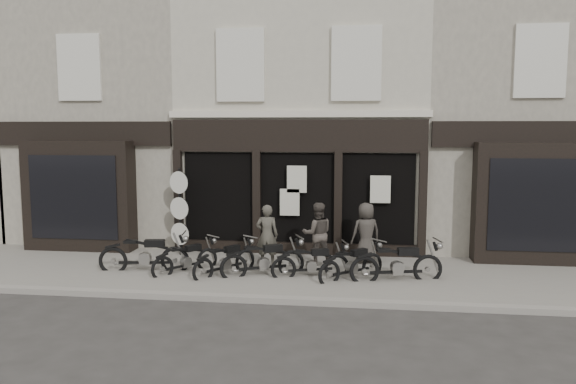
# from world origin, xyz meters

# --- Properties ---
(ground_plane) EXTENTS (90.00, 90.00, 0.00)m
(ground_plane) POSITION_xyz_m (0.00, 0.00, 0.00)
(ground_plane) COLOR #2D2B28
(ground_plane) RESTS_ON ground
(pavement) EXTENTS (30.00, 4.20, 0.12)m
(pavement) POSITION_xyz_m (0.00, 0.90, 0.06)
(pavement) COLOR slate
(pavement) RESTS_ON ground_plane
(kerb) EXTENTS (30.00, 0.25, 0.13)m
(kerb) POSITION_xyz_m (0.00, -1.25, 0.07)
(kerb) COLOR gray
(kerb) RESTS_ON ground_plane
(central_building) EXTENTS (7.30, 6.22, 8.34)m
(central_building) POSITION_xyz_m (0.00, 5.95, 4.08)
(central_building) COLOR #B6B09C
(central_building) RESTS_ON ground
(neighbour_left) EXTENTS (5.60, 6.73, 8.34)m
(neighbour_left) POSITION_xyz_m (-6.35, 5.90, 4.04)
(neighbour_left) COLOR #9C9584
(neighbour_left) RESTS_ON ground
(neighbour_right) EXTENTS (5.60, 6.73, 8.34)m
(neighbour_right) POSITION_xyz_m (6.35, 5.90, 4.04)
(neighbour_right) COLOR #9C9584
(neighbour_right) RESTS_ON ground
(motorcycle_0) EXTENTS (2.26, 0.68, 1.09)m
(motorcycle_0) POSITION_xyz_m (-3.57, 0.58, 0.43)
(motorcycle_0) COLOR black
(motorcycle_0) RESTS_ON ground
(motorcycle_1) EXTENTS (1.39, 1.60, 0.91)m
(motorcycle_1) POSITION_xyz_m (-2.53, 0.62, 0.36)
(motorcycle_1) COLOR black
(motorcycle_1) RESTS_ON ground
(motorcycle_2) EXTENTS (1.35, 1.68, 0.93)m
(motorcycle_2) POSITION_xyz_m (-1.51, 0.55, 0.37)
(motorcycle_2) COLOR black
(motorcycle_2) RESTS_ON ground
(motorcycle_3) EXTENTS (1.98, 1.17, 1.02)m
(motorcycle_3) POSITION_xyz_m (-0.55, 0.55, 0.40)
(motorcycle_3) COLOR black
(motorcycle_3) RESTS_ON ground
(motorcycle_4) EXTENTS (1.87, 0.87, 0.93)m
(motorcycle_4) POSITION_xyz_m (0.61, 0.59, 0.37)
(motorcycle_4) COLOR black
(motorcycle_4) RESTS_ON ground
(motorcycle_5) EXTENTS (1.61, 1.50, 0.95)m
(motorcycle_5) POSITION_xyz_m (1.59, 0.54, 0.38)
(motorcycle_5) COLOR black
(motorcycle_5) RESTS_ON ground
(motorcycle_6) EXTENTS (2.20, 0.85, 1.07)m
(motorcycle_6) POSITION_xyz_m (2.65, 0.47, 0.43)
(motorcycle_6) COLOR black
(motorcycle_6) RESTS_ON ground
(man_left) EXTENTS (0.60, 0.42, 1.59)m
(man_left) POSITION_xyz_m (-0.62, 1.47, 0.92)
(man_left) COLOR #413E36
(man_left) RESTS_ON pavement
(man_centre) EXTENTS (0.91, 0.77, 1.64)m
(man_centre) POSITION_xyz_m (0.67, 1.70, 0.94)
(man_centre) COLOR #423B35
(man_centre) RESTS_ON pavement
(man_right) EXTENTS (0.92, 0.77, 1.60)m
(man_right) POSITION_xyz_m (1.92, 2.08, 0.92)
(man_right) COLOR #36322D
(man_right) RESTS_ON pavement
(advert_sign_post) EXTENTS (0.60, 0.40, 2.56)m
(advert_sign_post) POSITION_xyz_m (-3.23, 2.32, 1.24)
(advert_sign_post) COLOR black
(advert_sign_post) RESTS_ON ground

